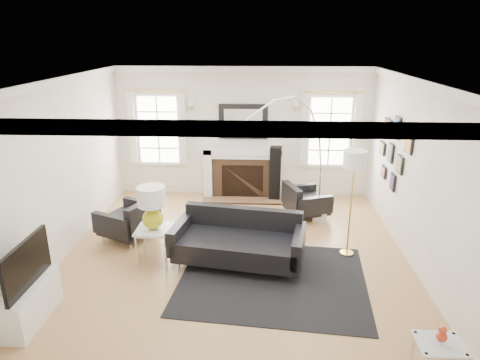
# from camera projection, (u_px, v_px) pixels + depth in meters

# --- Properties ---
(floor) EXTENTS (6.00, 6.00, 0.00)m
(floor) POSITION_uv_depth(u_px,v_px,m) (235.00, 258.00, 6.88)
(floor) COLOR #AB8348
(floor) RESTS_ON ground
(back_wall) EXTENTS (5.50, 0.04, 2.80)m
(back_wall) POSITION_uv_depth(u_px,v_px,m) (243.00, 133.00, 9.27)
(back_wall) COLOR white
(back_wall) RESTS_ON floor
(front_wall) EXTENTS (5.50, 0.04, 2.80)m
(front_wall) POSITION_uv_depth(u_px,v_px,m) (212.00, 286.00, 3.59)
(front_wall) COLOR white
(front_wall) RESTS_ON floor
(left_wall) EXTENTS (0.04, 6.00, 2.80)m
(left_wall) POSITION_uv_depth(u_px,v_px,m) (56.00, 173.00, 6.56)
(left_wall) COLOR white
(left_wall) RESTS_ON floor
(right_wall) EXTENTS (0.04, 6.00, 2.80)m
(right_wall) POSITION_uv_depth(u_px,v_px,m) (421.00, 179.00, 6.30)
(right_wall) COLOR white
(right_wall) RESTS_ON floor
(ceiling) EXTENTS (5.50, 6.00, 0.02)m
(ceiling) POSITION_uv_depth(u_px,v_px,m) (234.00, 81.00, 5.98)
(ceiling) COLOR white
(ceiling) RESTS_ON back_wall
(crown_molding) EXTENTS (5.50, 6.00, 0.12)m
(crown_molding) POSITION_uv_depth(u_px,v_px,m) (234.00, 85.00, 6.00)
(crown_molding) COLOR white
(crown_molding) RESTS_ON back_wall
(fireplace) EXTENTS (1.70, 0.69, 1.11)m
(fireplace) POSITION_uv_depth(u_px,v_px,m) (243.00, 173.00, 9.34)
(fireplace) COLOR white
(fireplace) RESTS_ON floor
(mantel_mirror) EXTENTS (1.05, 0.07, 0.75)m
(mantel_mirror) POSITION_uv_depth(u_px,v_px,m) (243.00, 122.00, 9.14)
(mantel_mirror) COLOR black
(mantel_mirror) RESTS_ON back_wall
(window_left) EXTENTS (1.24, 0.15, 1.62)m
(window_left) POSITION_uv_depth(u_px,v_px,m) (158.00, 130.00, 9.29)
(window_left) COLOR white
(window_left) RESTS_ON back_wall
(window_right) EXTENTS (1.24, 0.15, 1.62)m
(window_right) POSITION_uv_depth(u_px,v_px,m) (330.00, 131.00, 9.11)
(window_right) COLOR white
(window_right) RESTS_ON back_wall
(gallery_wall) EXTENTS (0.04, 1.73, 1.29)m
(gallery_wall) POSITION_uv_depth(u_px,v_px,m) (394.00, 148.00, 7.48)
(gallery_wall) COLOR black
(gallery_wall) RESTS_ON right_wall
(tv_unit) EXTENTS (0.35, 1.00, 1.09)m
(tv_unit) POSITION_uv_depth(u_px,v_px,m) (29.00, 297.00, 5.28)
(tv_unit) COLOR white
(tv_unit) RESTS_ON floor
(area_rug) EXTENTS (2.89, 2.49, 0.01)m
(area_rug) POSITION_uv_depth(u_px,v_px,m) (273.00, 279.00, 6.27)
(area_rug) COLOR black
(area_rug) RESTS_ON floor
(sofa) EXTENTS (2.13, 1.24, 0.66)m
(sofa) POSITION_uv_depth(u_px,v_px,m) (239.00, 241.00, 6.67)
(sofa) COLOR black
(sofa) RESTS_ON floor
(armchair_left) EXTENTS (1.08, 1.13, 0.60)m
(armchair_left) POSITION_uv_depth(u_px,v_px,m) (130.00, 221.00, 7.44)
(armchair_left) COLOR black
(armchair_left) RESTS_ON floor
(armchair_right) EXTENTS (0.97, 1.03, 0.56)m
(armchair_right) POSITION_uv_depth(u_px,v_px,m) (304.00, 202.00, 8.36)
(armchair_right) COLOR black
(armchair_right) RESTS_ON floor
(coffee_table) EXTENTS (0.89, 0.89, 0.39)m
(coffee_table) POSITION_uv_depth(u_px,v_px,m) (268.00, 229.00, 7.07)
(coffee_table) COLOR silver
(coffee_table) RESTS_ON floor
(side_table_left) EXTENTS (0.52, 0.52, 0.58)m
(side_table_left) POSITION_uv_depth(u_px,v_px,m) (154.00, 235.00, 6.62)
(side_table_left) COLOR silver
(side_table_left) RESTS_ON floor
(nesting_table) EXTENTS (0.46, 0.39, 0.51)m
(nesting_table) POSITION_uv_depth(u_px,v_px,m) (439.00, 352.00, 4.27)
(nesting_table) COLOR silver
(nesting_table) RESTS_ON floor
(gourd_lamp) EXTENTS (0.43, 0.43, 0.68)m
(gourd_lamp) POSITION_uv_depth(u_px,v_px,m) (152.00, 205.00, 6.46)
(gourd_lamp) COLOR gold
(gourd_lamp) RESTS_ON side_table_left
(orange_vase) EXTENTS (0.11, 0.11, 0.17)m
(orange_vase) POSITION_uv_depth(u_px,v_px,m) (442.00, 335.00, 4.20)
(orange_vase) COLOR #B72D17
(orange_vase) RESTS_ON nesting_table
(arc_floor_lamp) EXTENTS (1.79, 1.65, 2.53)m
(arc_floor_lamp) POSITION_uv_depth(u_px,v_px,m) (284.00, 159.00, 7.39)
(arc_floor_lamp) COLOR white
(arc_floor_lamp) RESTS_ON floor
(stick_floor_lamp) EXTENTS (0.35, 0.35, 1.75)m
(stick_floor_lamp) POSITION_uv_depth(u_px,v_px,m) (355.00, 165.00, 6.52)
(stick_floor_lamp) COLOR gold
(stick_floor_lamp) RESTS_ON floor
(speaker_tower) EXTENTS (0.26, 0.26, 1.18)m
(speaker_tower) POSITION_uv_depth(u_px,v_px,m) (275.00, 174.00, 9.16)
(speaker_tower) COLOR black
(speaker_tower) RESTS_ON floor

